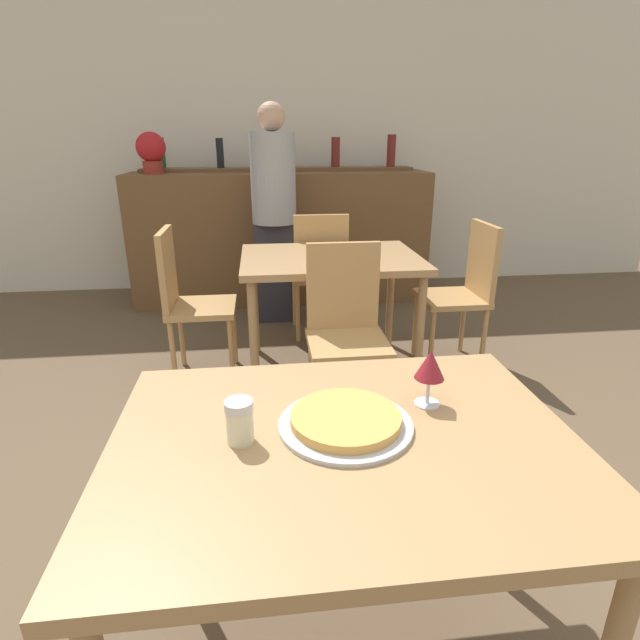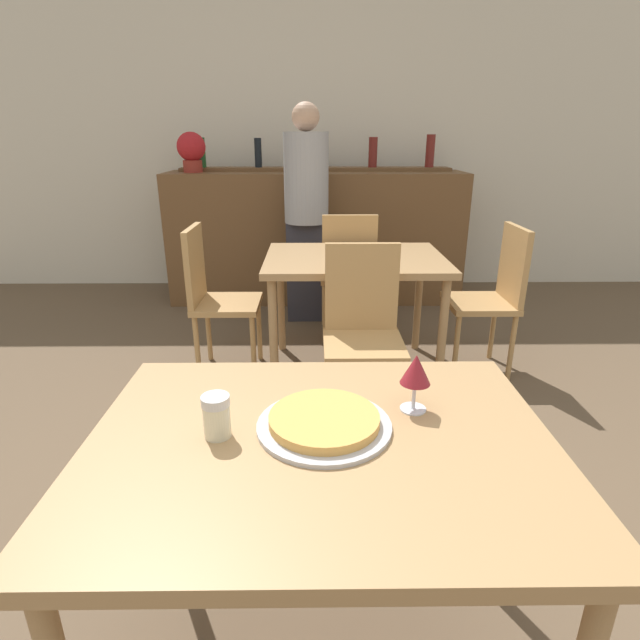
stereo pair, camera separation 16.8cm
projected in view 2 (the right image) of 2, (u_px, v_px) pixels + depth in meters
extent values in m
cube|color=silver|center=(315.00, 140.00, 4.71)|extent=(8.00, 0.05, 2.80)
cube|color=#A87F51|center=(321.00, 445.00, 1.21)|extent=(1.13, 0.86, 0.04)
cylinder|color=#A87F51|center=(170.00, 477.00, 1.68)|extent=(0.05, 0.05, 0.71)
cylinder|color=#A87F51|center=(468.00, 475.00, 1.69)|extent=(0.05, 0.05, 0.71)
cube|color=#A87F51|center=(355.00, 260.00, 3.01)|extent=(1.07, 0.81, 0.04)
cylinder|color=#A87F51|center=(274.00, 339.00, 2.82)|extent=(0.05, 0.05, 0.71)
cylinder|color=#A87F51|center=(442.00, 339.00, 2.83)|extent=(0.05, 0.05, 0.71)
cylinder|color=#A87F51|center=(281.00, 301.00, 3.46)|extent=(0.05, 0.05, 0.71)
cylinder|color=#A87F51|center=(418.00, 301.00, 3.47)|extent=(0.05, 0.05, 0.71)
cube|color=brown|center=(316.00, 237.00, 4.53)|extent=(2.60, 0.56, 1.14)
cube|color=brown|center=(316.00, 169.00, 4.46)|extent=(2.39, 0.24, 0.03)
cylinder|color=#1E5123|center=(200.00, 153.00, 4.40)|extent=(0.09, 0.09, 0.25)
cylinder|color=black|center=(258.00, 153.00, 4.40)|extent=(0.06, 0.06, 0.25)
cylinder|color=maroon|center=(316.00, 152.00, 4.41)|extent=(0.08, 0.08, 0.26)
cylinder|color=maroon|center=(373.00, 152.00, 4.41)|extent=(0.08, 0.08, 0.25)
cylinder|color=maroon|center=(430.00, 151.00, 4.42)|extent=(0.08, 0.08, 0.28)
cube|color=tan|center=(364.00, 345.00, 2.50)|extent=(0.40, 0.40, 0.04)
cube|color=tan|center=(362.00, 287.00, 2.58)|extent=(0.38, 0.04, 0.46)
cylinder|color=tan|center=(330.00, 404.00, 2.42)|extent=(0.03, 0.03, 0.43)
cylinder|color=tan|center=(400.00, 403.00, 2.42)|extent=(0.03, 0.03, 0.43)
cylinder|color=tan|center=(328.00, 372.00, 2.74)|extent=(0.03, 0.03, 0.43)
cylinder|color=tan|center=(390.00, 372.00, 2.74)|extent=(0.03, 0.03, 0.43)
cube|color=tan|center=(347.00, 276.00, 3.72)|extent=(0.40, 0.40, 0.04)
cube|color=tan|center=(350.00, 248.00, 3.46)|extent=(0.38, 0.04, 0.46)
cylinder|color=tan|center=(367.00, 299.00, 3.96)|extent=(0.03, 0.03, 0.43)
cylinder|color=tan|center=(324.00, 299.00, 3.96)|extent=(0.03, 0.03, 0.43)
cylinder|color=tan|center=(371.00, 313.00, 3.65)|extent=(0.03, 0.03, 0.43)
cylinder|color=tan|center=(325.00, 313.00, 3.64)|extent=(0.03, 0.03, 0.43)
cube|color=tan|center=(227.00, 304.00, 3.10)|extent=(0.40, 0.40, 0.04)
cube|color=tan|center=(195.00, 265.00, 3.01)|extent=(0.04, 0.38, 0.46)
cylinder|color=tan|center=(253.00, 350.00, 3.02)|extent=(0.03, 0.03, 0.43)
cylinder|color=tan|center=(259.00, 329.00, 3.34)|extent=(0.03, 0.03, 0.43)
cylinder|color=tan|center=(197.00, 350.00, 3.02)|extent=(0.03, 0.03, 0.43)
cylinder|color=tan|center=(208.00, 329.00, 3.34)|extent=(0.03, 0.03, 0.43)
cube|color=tan|center=(479.00, 303.00, 3.12)|extent=(0.40, 0.40, 0.04)
cube|color=tan|center=(514.00, 264.00, 3.03)|extent=(0.04, 0.38, 0.46)
cylinder|color=tan|center=(443.00, 328.00, 3.36)|extent=(0.03, 0.03, 0.43)
cylinder|color=tan|center=(456.00, 349.00, 3.04)|extent=(0.03, 0.03, 0.43)
cylinder|color=tan|center=(493.00, 328.00, 3.36)|extent=(0.03, 0.03, 0.43)
cylinder|color=tan|center=(512.00, 348.00, 3.04)|extent=(0.03, 0.03, 0.43)
cylinder|color=#B7B7BC|center=(324.00, 426.00, 1.24)|extent=(0.34, 0.34, 0.01)
cylinder|color=gold|center=(324.00, 419.00, 1.24)|extent=(0.28, 0.28, 0.02)
cylinder|color=beige|center=(217.00, 421.00, 1.20)|extent=(0.06, 0.06, 0.08)
cylinder|color=silver|center=(215.00, 401.00, 1.18)|extent=(0.07, 0.07, 0.02)
cube|color=#2D2D38|center=(307.00, 272.00, 4.05)|extent=(0.32, 0.18, 0.80)
cylinder|color=#9E9EA3|center=(306.00, 178.00, 3.79)|extent=(0.34, 0.34, 0.67)
sphere|color=tan|center=(306.00, 117.00, 3.64)|extent=(0.21, 0.21, 0.21)
cylinder|color=silver|center=(413.00, 409.00, 1.33)|extent=(0.07, 0.07, 0.00)
cylinder|color=silver|center=(414.00, 396.00, 1.32)|extent=(0.01, 0.01, 0.07)
cone|color=maroon|center=(416.00, 369.00, 1.29)|extent=(0.08, 0.08, 0.08)
cylinder|color=maroon|center=(193.00, 166.00, 4.26)|extent=(0.16, 0.16, 0.10)
sphere|color=red|center=(191.00, 147.00, 4.20)|extent=(0.24, 0.24, 0.24)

